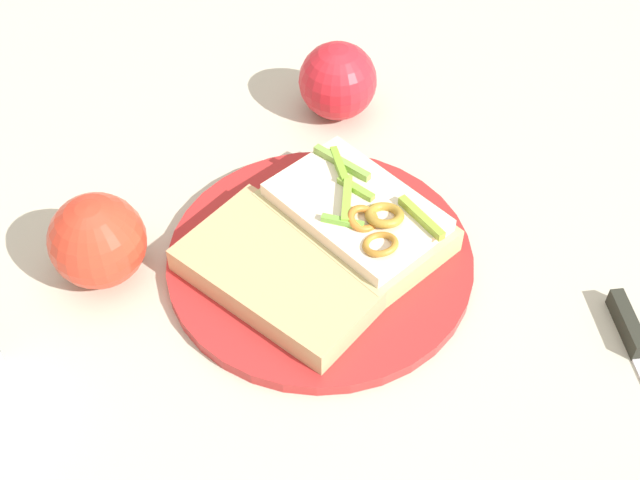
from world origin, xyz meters
TOP-DOWN VIEW (x-y plane):
  - ground_plane at (0.00, 0.00)m, footprint 2.00×2.00m
  - plate at (0.00, 0.00)m, footprint 0.26×0.26m
  - sandwich at (0.04, 0.02)m, footprint 0.17×0.19m
  - bread_slice_side at (-0.04, -0.02)m, footprint 0.19×0.19m
  - apple_0 at (0.05, 0.20)m, footprint 0.11×0.11m
  - apple_1 at (-0.18, 0.02)m, footprint 0.09×0.09m
  - knife at (0.23, -0.13)m, footprint 0.02×0.13m

SIDE VIEW (x-z plane):
  - ground_plane at x=0.00m, z-range 0.00..0.00m
  - plate at x=0.00m, z-range 0.00..0.01m
  - knife at x=0.23m, z-range 0.00..0.02m
  - bread_slice_side at x=-0.04m, z-range 0.01..0.04m
  - sandwich at x=0.04m, z-range 0.01..0.05m
  - apple_0 at x=0.05m, z-range 0.00..0.08m
  - apple_1 at x=-0.18m, z-range 0.00..0.08m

